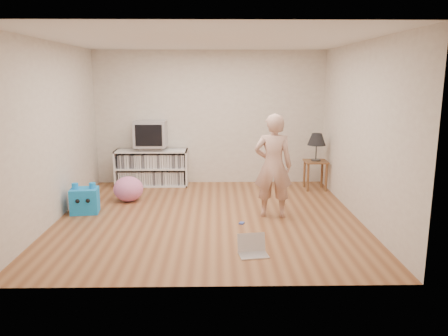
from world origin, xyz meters
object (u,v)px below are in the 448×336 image
media_unit (152,168)px  plush_blue (85,200)px  crt_tv (151,134)px  person (273,166)px  plush_pink (128,189)px  laptop (252,249)px  table_lamp (317,140)px  side_table (315,168)px  dvd_deck (151,148)px

media_unit → plush_blue: size_ratio=2.91×
crt_tv → person: size_ratio=0.38×
crt_tv → person: 2.92m
plush_blue → plush_pink: (0.55, 0.65, 0.01)m
crt_tv → laptop: 3.95m
table_lamp → plush_pink: table_lamp is taller
laptop → plush_pink: plush_pink is taller
crt_tv → side_table: size_ratio=1.09×
crt_tv → table_lamp: bearing=-6.7°
crt_tv → media_unit: bearing=90.0°
person → table_lamp: bearing=-115.6°
media_unit → table_lamp: 3.21m
side_table → plush_blue: size_ratio=1.14×
person → plush_pink: bearing=-14.0°
crt_tv → dvd_deck: bearing=90.0°
dvd_deck → laptop: (1.70, -3.44, -0.67)m
crt_tv → laptop: (1.70, -3.44, -0.96)m
dvd_deck → crt_tv: bearing=-90.0°
side_table → plush_pink: side_table is taller
media_unit → dvd_deck: dvd_deck is taller
table_lamp → laptop: size_ratio=1.37×
side_table → person: bearing=-122.0°
plush_blue → media_unit: bearing=59.1°
person → laptop: size_ratio=4.17×
crt_tv → plush_pink: 1.40m
side_table → person: 1.95m
person → plush_pink: size_ratio=3.12×
table_lamp → dvd_deck: bearing=173.3°
plush_blue → person: bearing=-11.2°
media_unit → plush_pink: bearing=-102.1°
table_lamp → plush_pink: 3.53m
media_unit → table_lamp: bearing=-7.0°
laptop → person: bearing=65.3°
side_table → laptop: (-1.43, -3.07, -0.35)m
media_unit → person: person is taller
dvd_deck → plush_blue: 2.02m
dvd_deck → table_lamp: table_lamp is taller
dvd_deck → plush_blue: dvd_deck is taller
table_lamp → person: 1.92m
dvd_deck → person: (2.11, -2.00, 0.05)m
side_table → table_lamp: (0.00, 0.00, 0.53)m
dvd_deck → side_table: (3.13, -0.37, -0.32)m
table_lamp → laptop: table_lamp is taller
side_table → person: (-1.02, -1.63, 0.37)m
side_table → table_lamp: table_lamp is taller
crt_tv → table_lamp: size_ratio=1.17×
plush_blue → crt_tv: bearing=58.9°
table_lamp → person: (-1.02, -1.63, -0.16)m
media_unit → side_table: (3.13, -0.39, 0.07)m
media_unit → table_lamp: table_lamp is taller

